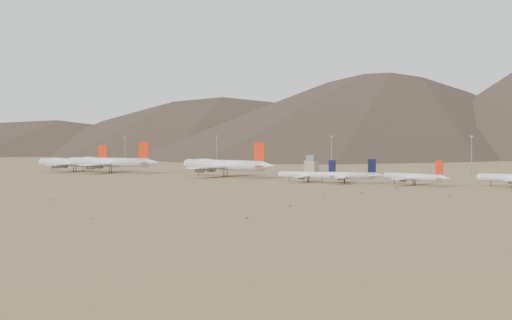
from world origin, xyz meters
The scene contains 14 objects.
ground centered at (0.00, 0.00, 0.00)m, with size 3000.00×3000.00×0.00m, color olive.
mountain_ridge centered at (0.00, 900.00, 150.00)m, with size 4400.00×1000.00×300.00m.
widebody_west centered at (-119.88, 39.96, 6.56)m, with size 63.68×49.65×19.03m.
widebody_centre centered at (-86.86, 40.39, 7.39)m, with size 71.71×55.93×21.44m.
widebody_east centered at (8.09, 39.89, 7.49)m, with size 72.85×56.59×21.71m.
narrowbody_a centered at (76.14, 20.33, 4.04)m, with size 37.68×27.24×12.45m.
narrowbody_b centered at (97.28, 21.70, 4.27)m, with size 38.64×28.71×13.17m.
narrowbody_c centered at (134.87, 24.68, 4.33)m, with size 39.24×29.10×13.33m.
control_tower centered at (30.00, 120.00, 5.32)m, with size 8.00×8.00×12.00m.
mast_far_west centered at (-145.88, 126.08, 14.20)m, with size 2.00×0.60×25.70m.
mast_west centered at (-57.26, 131.13, 14.20)m, with size 2.00×0.60×25.70m.
mast_centre centered at (51.50, 106.21, 14.20)m, with size 2.00×0.60×25.70m.
mast_east centered at (135.32, 145.77, 14.20)m, with size 2.00×0.60×25.70m.
desert_scrub centered at (18.09, -81.10, 0.31)m, with size 438.65×176.86×0.87m.
Camera 1 is at (247.96, -335.21, 25.88)m, focal length 50.00 mm.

